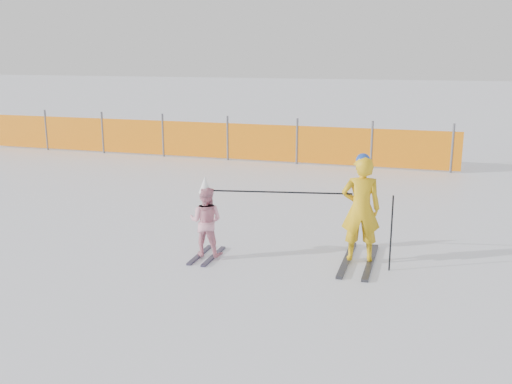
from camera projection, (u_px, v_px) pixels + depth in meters
ground at (246, 269)px, 8.02m from camera, size 120.00×120.00×0.00m
adult at (361, 209)px, 8.10m from camera, size 0.62×1.49×1.60m
child at (206, 221)px, 8.38m from camera, size 0.53×0.85×1.22m
ski_poles at (320, 206)px, 8.05m from camera, size 2.54×0.41×1.08m
safety_fence at (198, 139)px, 16.29m from camera, size 14.28×0.06×1.25m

